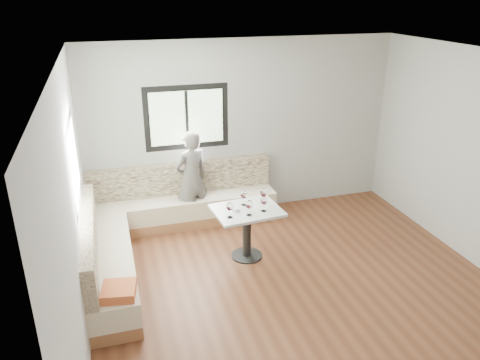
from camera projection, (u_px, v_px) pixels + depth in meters
name	position (u px, v px, depth m)	size (l,w,h in m)	color
room	(299.00, 185.00, 5.28)	(5.01, 5.01, 2.81)	brown
banquette	(154.00, 226.00, 6.67)	(2.90, 2.80, 0.95)	#9B613B
table	(247.00, 221.00, 6.34)	(0.95, 0.77, 0.73)	black
person	(192.00, 179.00, 7.19)	(0.55, 0.36, 1.52)	#5D5955
olive_ramekin	(236.00, 209.00, 6.22)	(0.10, 0.10, 0.04)	white
wine_glass_a	(230.00, 207.00, 5.99)	(0.10, 0.10, 0.21)	white
wine_glass_b	(249.00, 205.00, 6.05)	(0.10, 0.10, 0.21)	white
wine_glass_c	(264.00, 201.00, 6.16)	(0.10, 0.10, 0.21)	white
wine_glass_d	(244.00, 195.00, 6.34)	(0.10, 0.10, 0.21)	white
wine_glass_e	(264.00, 193.00, 6.39)	(0.10, 0.10, 0.21)	white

